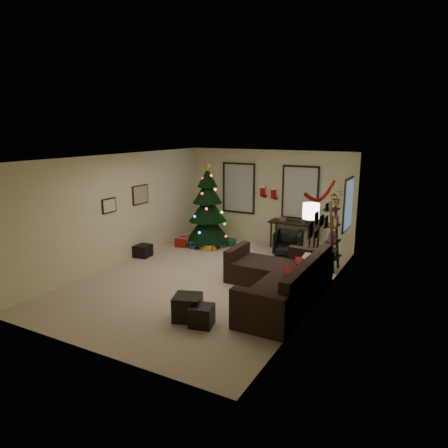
{
  "coord_description": "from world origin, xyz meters",
  "views": [
    {
      "loc": [
        4.51,
        -7.53,
        3.3
      ],
      "look_at": [
        0.1,
        0.6,
        1.15
      ],
      "focal_mm": 33.23,
      "sensor_mm": 36.0,
      "label": 1
    }
  ],
  "objects_px": {
    "christmas_tree": "(208,211)",
    "desk_chair": "(288,243)",
    "sofa": "(281,283)",
    "desk": "(295,225)",
    "bookshelf": "(333,237)"
  },
  "relations": [
    {
      "from": "christmas_tree",
      "to": "sofa",
      "type": "bearing_deg",
      "value": -38.71
    },
    {
      "from": "christmas_tree",
      "to": "desk_chair",
      "type": "distance_m",
      "value": 2.46
    },
    {
      "from": "desk",
      "to": "desk_chair",
      "type": "distance_m",
      "value": 0.74
    },
    {
      "from": "desk_chair",
      "to": "sofa",
      "type": "bearing_deg",
      "value": -81.67
    },
    {
      "from": "bookshelf",
      "to": "desk_chair",
      "type": "bearing_deg",
      "value": 153.79
    },
    {
      "from": "sofa",
      "to": "bookshelf",
      "type": "bearing_deg",
      "value": 76.83
    },
    {
      "from": "desk",
      "to": "bookshelf",
      "type": "xyz_separation_m",
      "value": [
        1.39,
        -1.31,
        0.15
      ]
    },
    {
      "from": "desk",
      "to": "desk_chair",
      "type": "bearing_deg",
      "value": -85.39
    },
    {
      "from": "desk",
      "to": "bookshelf",
      "type": "distance_m",
      "value": 1.91
    },
    {
      "from": "sofa",
      "to": "desk",
      "type": "relative_size",
      "value": 2.14
    },
    {
      "from": "desk",
      "to": "desk_chair",
      "type": "relative_size",
      "value": 2.14
    },
    {
      "from": "christmas_tree",
      "to": "bookshelf",
      "type": "bearing_deg",
      "value": -7.26
    },
    {
      "from": "christmas_tree",
      "to": "desk_chair",
      "type": "height_order",
      "value": "christmas_tree"
    },
    {
      "from": "desk",
      "to": "christmas_tree",
      "type": "bearing_deg",
      "value": -160.08
    },
    {
      "from": "sofa",
      "to": "bookshelf",
      "type": "relative_size",
      "value": 1.78
    }
  ]
}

